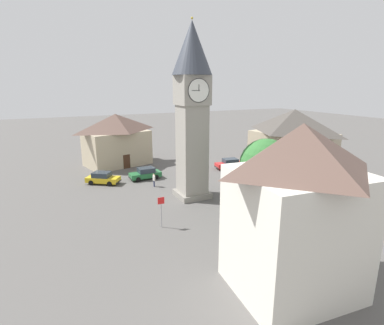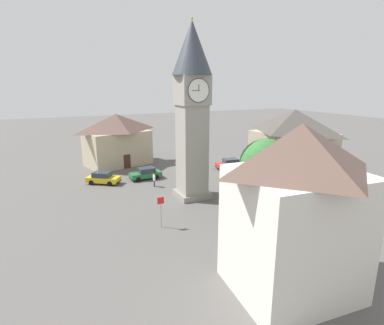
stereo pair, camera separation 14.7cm
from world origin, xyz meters
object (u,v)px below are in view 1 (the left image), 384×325
object	(u,v)px
tree	(266,165)
building_terrace_right	(293,139)
car_blue_kerb	(145,173)
building_corner_back	(117,139)
car_red_corner	(305,195)
clock_tower	(192,98)
road_sign	(161,207)
building_shop_left	(296,210)
pedestrian	(154,179)
car_silver_kerb	(230,164)
car_white_side	(103,178)

from	to	relation	value
tree	building_terrace_right	size ratio (longest dim) A/B	0.55
car_blue_kerb	building_corner_back	xyz separation A→B (m)	(1.68, -9.23, 3.29)
car_red_corner	building_terrace_right	world-z (taller)	building_terrace_right
clock_tower	building_corner_back	distance (m)	19.55
clock_tower	road_sign	bearing A→B (deg)	45.50
clock_tower	building_shop_left	size ratio (longest dim) A/B	1.83
building_corner_back	road_sign	world-z (taller)	building_corner_back
pedestrian	building_terrace_right	world-z (taller)	building_terrace_right
tree	road_sign	distance (m)	11.33
pedestrian	building_corner_back	world-z (taller)	building_corner_back
clock_tower	building_terrace_right	distance (m)	20.05
building_corner_back	car_blue_kerb	bearing A→B (deg)	100.35
car_blue_kerb	road_sign	xyz separation A→B (m)	(2.90, 14.35, 1.14)
car_red_corner	tree	distance (m)	6.25
car_red_corner	building_terrace_right	size ratio (longest dim) A/B	0.34
clock_tower	tree	bearing A→B (deg)	131.90
tree	building_corner_back	world-z (taller)	building_corner_back
tree	car_red_corner	bearing A→B (deg)	172.71
tree	car_blue_kerb	bearing A→B (deg)	-60.65
car_silver_kerb	tree	size ratio (longest dim) A/B	0.61
car_white_side	building_shop_left	xyz separation A→B (m)	(-6.94, 25.84, 4.44)
tree	building_corner_back	bearing A→B (deg)	-67.49
pedestrian	building_corner_back	xyz separation A→B (m)	(1.71, -12.76, 3.04)
building_corner_back	road_sign	bearing A→B (deg)	87.04
pedestrian	building_shop_left	bearing A→B (deg)	93.70
car_silver_kerb	building_shop_left	distance (m)	27.92
clock_tower	building_shop_left	distance (m)	17.95
car_red_corner	pedestrian	xyz separation A→B (m)	(13.10, -11.56, 0.25)
clock_tower	building_corner_back	xyz separation A→B (m)	(4.50, -17.76, -6.81)
road_sign	clock_tower	bearing A→B (deg)	-134.50
building_shop_left	road_sign	xyz separation A→B (m)	(4.35, -11.15, -3.30)
clock_tower	building_terrace_right	xyz separation A→B (m)	(-18.51, -4.38, -6.36)
car_blue_kerb	car_silver_kerb	distance (m)	12.88
car_blue_kerb	clock_tower	bearing A→B (deg)	108.27
clock_tower	car_blue_kerb	xyz separation A→B (m)	(2.82, -8.53, -10.10)
tree	road_sign	world-z (taller)	tree
tree	building_shop_left	distance (m)	12.94
car_blue_kerb	tree	bearing A→B (deg)	119.35
clock_tower	building_terrace_right	bearing A→B (deg)	-166.70
building_shop_left	road_sign	bearing A→B (deg)	-68.71
pedestrian	building_terrace_right	distance (m)	21.60
pedestrian	road_sign	size ratio (longest dim) A/B	0.60
clock_tower	car_silver_kerb	bearing A→B (deg)	-141.12
pedestrian	road_sign	xyz separation A→B (m)	(2.93, 10.82, 0.89)
car_silver_kerb	tree	distance (m)	15.27
car_blue_kerb	building_corner_back	distance (m)	9.94
building_corner_back	car_silver_kerb	bearing A→B (deg)	146.47
pedestrian	building_terrace_right	bearing A→B (deg)	178.31
building_corner_back	building_shop_left	bearing A→B (deg)	95.15
pedestrian	building_terrace_right	size ratio (longest dim) A/B	0.13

